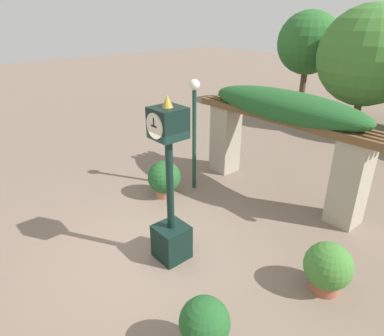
{
  "coord_description": "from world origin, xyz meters",
  "views": [
    {
      "loc": [
        4.46,
        -2.97,
        4.21
      ],
      "look_at": [
        0.29,
        0.63,
        1.68
      ],
      "focal_mm": 32.0,
      "sensor_mm": 36.0,
      "label": 1
    }
  ],
  "objects_px": {
    "pedestal_clock": "(170,197)",
    "lamp_post": "(194,119)",
    "potted_plant_near_left": "(164,178)",
    "potted_plant_far_left": "(205,325)",
    "potted_plant_near_right": "(328,267)"
  },
  "relations": [
    {
      "from": "pedestal_clock",
      "to": "lamp_post",
      "type": "xyz_separation_m",
      "value": [
        -1.82,
        2.15,
        0.58
      ]
    },
    {
      "from": "pedestal_clock",
      "to": "potted_plant_near_left",
      "type": "height_order",
      "value": "pedestal_clock"
    },
    {
      "from": "pedestal_clock",
      "to": "potted_plant_far_left",
      "type": "xyz_separation_m",
      "value": [
        1.88,
        -0.91,
        -0.75
      ]
    },
    {
      "from": "potted_plant_near_left",
      "to": "lamp_post",
      "type": "bearing_deg",
      "value": 80.47
    },
    {
      "from": "potted_plant_near_left",
      "to": "potted_plant_far_left",
      "type": "distance_m",
      "value": 4.43
    },
    {
      "from": "pedestal_clock",
      "to": "lamp_post",
      "type": "relative_size",
      "value": 1.09
    },
    {
      "from": "potted_plant_near_left",
      "to": "lamp_post",
      "type": "relative_size",
      "value": 0.33
    },
    {
      "from": "lamp_post",
      "to": "pedestal_clock",
      "type": "bearing_deg",
      "value": -49.74
    },
    {
      "from": "pedestal_clock",
      "to": "potted_plant_far_left",
      "type": "bearing_deg",
      "value": -25.9
    },
    {
      "from": "pedestal_clock",
      "to": "potted_plant_near_left",
      "type": "xyz_separation_m",
      "value": [
        -1.96,
        1.29,
        -0.78
      ]
    },
    {
      "from": "pedestal_clock",
      "to": "potted_plant_near_right",
      "type": "xyz_separation_m",
      "value": [
        2.32,
        1.38,
        -0.81
      ]
    },
    {
      "from": "potted_plant_near_left",
      "to": "potted_plant_far_left",
      "type": "relative_size",
      "value": 1.01
    },
    {
      "from": "pedestal_clock",
      "to": "lamp_post",
      "type": "height_order",
      "value": "pedestal_clock"
    },
    {
      "from": "potted_plant_near_left",
      "to": "potted_plant_far_left",
      "type": "xyz_separation_m",
      "value": [
        3.84,
        -2.21,
        0.03
      ]
    },
    {
      "from": "potted_plant_far_left",
      "to": "lamp_post",
      "type": "distance_m",
      "value": 4.98
    }
  ]
}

